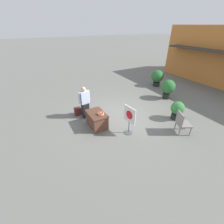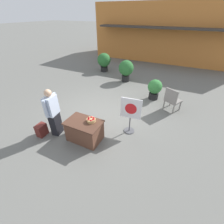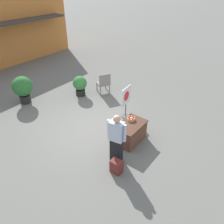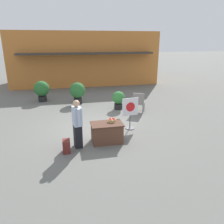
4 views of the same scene
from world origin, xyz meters
TOP-DOWN VIEW (x-y plane):
  - ground_plane at (0.00, 0.00)m, footprint 120.00×120.00m
  - storefront_building at (0.81, 10.75)m, footprint 11.61×5.43m
  - display_table at (0.35, -1.40)m, footprint 1.12×0.73m
  - apple_basket at (0.55, -1.28)m, footprint 0.27×0.27m
  - person_visitor at (-0.69, -1.58)m, footprint 0.33×0.60m
  - backpack at (-1.09, -1.88)m, footprint 0.24×0.34m
  - poster_board at (1.51, -0.41)m, footprint 0.68×0.36m
  - patio_chair at (2.59, 1.61)m, footprint 0.74×0.74m
  - potted_plant_far_left at (-2.33, 4.86)m, footprint 0.90×0.90m
  - potted_plant_near_right at (-0.30, 3.81)m, footprint 0.87×0.87m
  - potted_plant_near_left at (1.72, 2.34)m, footprint 0.66×0.66m

SIDE VIEW (x-z plane):
  - ground_plane at x=0.00m, z-range 0.00..0.00m
  - backpack at x=-1.09m, z-range 0.00..0.42m
  - display_table at x=0.35m, z-range 0.00..0.71m
  - potted_plant_near_left at x=1.72m, z-range 0.07..1.03m
  - patio_chair at x=2.59m, z-range 0.05..1.06m
  - potted_plant_far_left at x=-2.33m, z-range 0.10..1.33m
  - poster_board at x=1.51m, z-range 0.09..1.39m
  - potted_plant_near_right at x=-0.30m, z-range 0.12..1.36m
  - apple_basket at x=0.55m, z-range 0.70..0.83m
  - person_visitor at x=-0.69m, z-range 0.02..1.67m
  - storefront_building at x=0.81m, z-range 0.00..4.18m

